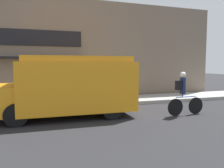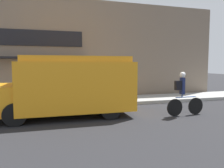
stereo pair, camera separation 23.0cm
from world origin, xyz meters
name	(u,v)px [view 1 (the left image)]	position (x,y,z in m)	size (l,w,h in m)	color
ground_plane	(82,108)	(0.00, 0.00, 0.00)	(70.00, 70.00, 0.00)	#232326
sidewalk	(78,102)	(0.00, 1.11, 0.09)	(28.00, 2.21, 0.17)	#999993
storefront	(73,50)	(-0.05, 2.50, 2.81)	(17.95, 1.00, 5.63)	#756656
school_bus	(70,86)	(-0.71, -1.41, 1.20)	(5.26, 2.67, 2.31)	orange
cyclist	(184,94)	(3.56, -2.60, 0.83)	(1.66, 0.22, 1.72)	black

